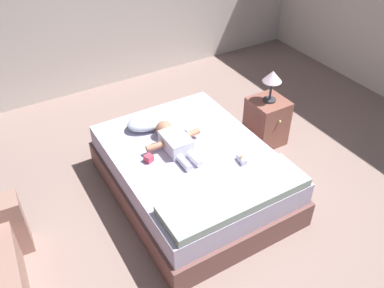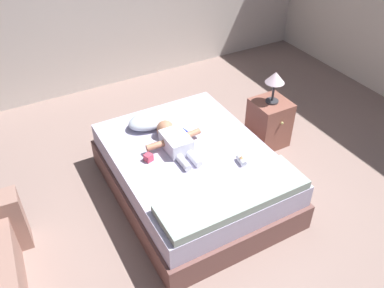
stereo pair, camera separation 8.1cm
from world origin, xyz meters
TOP-DOWN VIEW (x-y plane):
  - ground_plane at (0.00, 0.00)m, footprint 8.00×8.00m
  - bed at (-0.06, 0.60)m, footprint 1.34×1.77m
  - pillow at (-0.20, 1.16)m, footprint 0.44×0.27m
  - baby at (-0.15, 0.76)m, footprint 0.53×0.62m
  - toothbrush at (0.04, 0.92)m, footprint 0.04×0.14m
  - nightstand at (1.03, 0.88)m, footprint 0.36×0.39m
  - lamp at (1.03, 0.88)m, footprint 0.19×0.19m
  - blanket at (-0.06, -0.05)m, footprint 1.21×0.38m
  - toy_block at (-0.44, 0.69)m, footprint 0.08×0.08m
  - baby_bottle at (0.24, 0.28)m, footprint 0.07×0.12m

SIDE VIEW (x-z plane):
  - ground_plane at x=0.00m, z-range 0.00..0.00m
  - bed at x=-0.06m, z-range 0.00..0.46m
  - nightstand at x=1.03m, z-range 0.00..0.52m
  - toothbrush at x=0.04m, z-range 0.46..0.49m
  - baby_bottle at x=0.24m, z-range 0.46..0.54m
  - toy_block at x=-0.44m, z-range 0.47..0.53m
  - blanket at x=-0.06m, z-range 0.47..0.54m
  - pillow at x=-0.20m, z-range 0.47..0.60m
  - baby at x=-0.15m, z-range 0.46..0.62m
  - lamp at x=1.03m, z-range 0.61..0.95m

